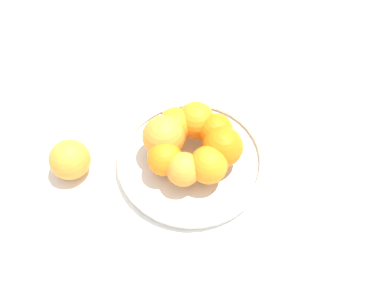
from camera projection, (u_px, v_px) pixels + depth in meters
ground_plane at (192, 162)px, 0.77m from camera, size 4.00×4.00×0.00m
fruit_bowl at (192, 158)px, 0.75m from camera, size 0.30×0.30×0.03m
orange_pile at (191, 142)px, 0.72m from camera, size 0.18×0.19×0.08m
stray_orange at (70, 159)px, 0.72m from camera, size 0.08×0.08×0.08m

